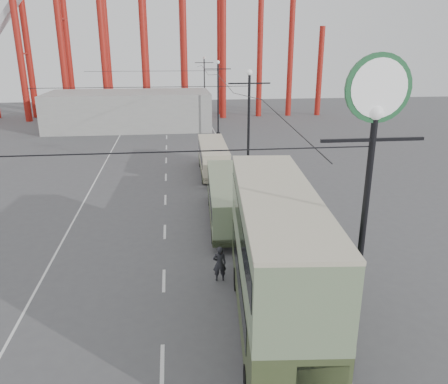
{
  "coord_description": "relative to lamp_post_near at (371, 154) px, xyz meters",
  "views": [
    {
      "loc": [
        -0.34,
        -15.18,
        10.94
      ],
      "look_at": [
        2.52,
        8.39,
        3.0
      ],
      "focal_mm": 35.0,
      "sensor_mm": 36.0,
      "label": 1
    }
  ],
  "objects": [
    {
      "name": "double_decker_bus",
      "position": [
        -2.18,
        2.56,
        -4.54
      ],
      "size": [
        3.78,
        11.23,
        5.92
      ],
      "rotation": [
        0.0,
        0.0,
        -0.09
      ],
      "color": "#394525",
      "rests_on": "ground"
    },
    {
      "name": "lamp_post_near",
      "position": [
        0.0,
        0.0,
        0.0
      ],
      "size": [
        3.2,
        0.44,
        10.8
      ],
      "color": "black",
      "rests_on": "ground"
    },
    {
      "name": "ground",
      "position": [
        -5.6,
        3.0,
        -7.86
      ],
      "size": [
        160.0,
        160.0,
        0.0
      ],
      "primitive_type": "plane",
      "color": "#4C4C4F",
      "rests_on": "ground"
    },
    {
      "name": "lamp_post_far",
      "position": [
        0.0,
        43.0,
        -3.18
      ],
      "size": [
        3.2,
        0.44,
        9.32
      ],
      "color": "black",
      "rests_on": "ground"
    },
    {
      "name": "fairground_shed",
      "position": [
        -11.6,
        50.0,
        -5.36
      ],
      "size": [
        22.0,
        10.0,
        5.0
      ],
      "primitive_type": "cube",
      "color": "gray",
      "rests_on": "ground"
    },
    {
      "name": "road_markings",
      "position": [
        -6.46,
        22.7,
        -7.86
      ],
      "size": [
        12.52,
        120.0,
        0.01
      ],
      "color": "silver",
      "rests_on": "ground"
    },
    {
      "name": "pedestrian",
      "position": [
        -3.87,
        6.72,
        -6.96
      ],
      "size": [
        0.66,
        0.44,
        1.81
      ],
      "primitive_type": "imported",
      "rotation": [
        0.0,
        0.0,
        3.15
      ],
      "color": "#222227",
      "rests_on": "ground"
    },
    {
      "name": "single_decker_green",
      "position": [
        -2.51,
        14.28,
        -6.25
      ],
      "size": [
        2.91,
        10.2,
        2.85
      ],
      "rotation": [
        0.0,
        0.0,
        -0.06
      ],
      "color": "gray",
      "rests_on": "ground"
    },
    {
      "name": "single_decker_cream",
      "position": [
        -2.36,
        25.51,
        -6.29
      ],
      "size": [
        2.51,
        9.05,
        2.8
      ],
      "rotation": [
        0.0,
        0.0,
        -0.03
      ],
      "color": "beige",
      "rests_on": "ground"
    },
    {
      "name": "lamp_post_mid",
      "position": [
        0.0,
        21.0,
        -3.18
      ],
      "size": [
        3.2,
        0.44,
        9.32
      ],
      "color": "black",
      "rests_on": "ground"
    },
    {
      "name": "lamp_post_distant",
      "position": [
        0.0,
        65.0,
        -3.18
      ],
      "size": [
        3.2,
        0.44,
        9.32
      ],
      "color": "black",
      "rests_on": "ground"
    }
  ]
}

